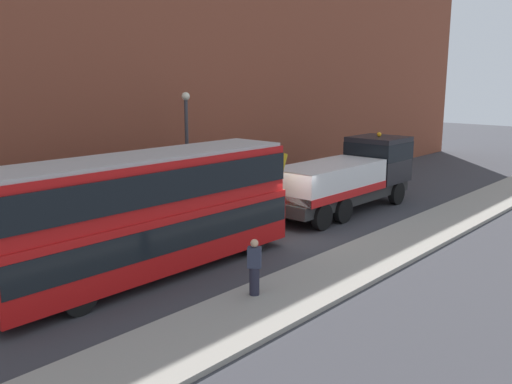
% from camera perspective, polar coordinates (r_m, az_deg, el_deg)
% --- Properties ---
extents(ground_plane, '(120.00, 120.00, 0.00)m').
position_cam_1_polar(ground_plane, '(22.84, 2.51, -4.64)').
color(ground_plane, '#38383D').
extents(near_kerb, '(60.00, 2.80, 0.15)m').
position_cam_1_polar(near_kerb, '(20.55, 11.68, -6.57)').
color(near_kerb, gray).
rests_on(near_kerb, ground_plane).
extents(building_facade, '(60.00, 1.50, 16.00)m').
position_cam_1_polar(building_facade, '(26.67, -8.93, 15.14)').
color(building_facade, brown).
rests_on(building_facade, ground_plane).
extents(recovery_tow_truck, '(10.15, 2.72, 3.67)m').
position_cam_1_polar(recovery_tow_truck, '(27.25, 9.63, 1.72)').
color(recovery_tow_truck, '#2D2D2D').
rests_on(recovery_tow_truck, ground_plane).
extents(double_decker_bus, '(11.07, 2.65, 4.06)m').
position_cam_1_polar(double_decker_bus, '(18.29, -10.99, -1.82)').
color(double_decker_bus, red).
rests_on(double_decker_bus, ground_plane).
extents(pedestrian_onlooker, '(0.44, 0.48, 1.71)m').
position_cam_1_polar(pedestrian_onlooker, '(16.31, -0.17, -7.86)').
color(pedestrian_onlooker, '#232333').
rests_on(pedestrian_onlooker, near_kerb).
extents(street_lamp, '(0.36, 0.36, 5.83)m').
position_cam_1_polar(street_lamp, '(24.48, -7.17, 4.71)').
color(street_lamp, '#38383D').
rests_on(street_lamp, ground_plane).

